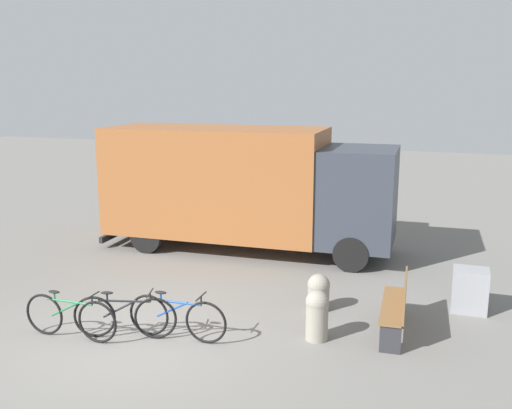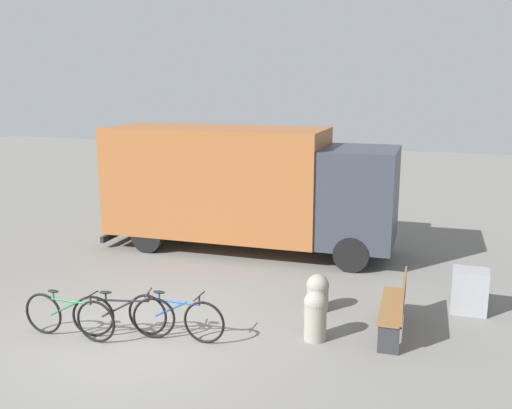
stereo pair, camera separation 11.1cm
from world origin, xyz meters
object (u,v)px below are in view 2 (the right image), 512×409
object	(u,v)px
park_bench	(397,304)
bollard_near_bench	(315,314)
bicycle_near	(69,316)
bicycle_far	(175,317)
delivery_truck	(245,184)
bicycle_middle	(123,316)
utility_box	(470,291)
bollard_far_bench	(318,292)

from	to	relation	value
park_bench	bollard_near_bench	bearing A→B (deg)	117.54
bicycle_near	bicycle_far	world-z (taller)	same
delivery_truck	bicycle_middle	distance (m)	5.87
bicycle_near	bicycle_middle	size ratio (longest dim) A/B	1.03
bicycle_far	park_bench	bearing A→B (deg)	21.74
delivery_truck	park_bench	size ratio (longest dim) A/B	4.09
bicycle_middle	utility_box	distance (m)	6.42
bicycle_middle	bollard_near_bench	bearing A→B (deg)	2.47
bicycle_near	bicycle_far	bearing A→B (deg)	17.29
bicycle_near	bollard_near_bench	distance (m)	4.18
bollard_near_bench	utility_box	size ratio (longest dim) A/B	1.05
delivery_truck	bicycle_far	world-z (taller)	delivery_truck
delivery_truck	bicycle_far	distance (m)	5.69
bicycle_near	bollard_far_bench	bearing A→B (deg)	34.27
bicycle_near	park_bench	bearing A→B (deg)	20.74
park_bench	bollard_far_bench	world-z (taller)	park_bench
bicycle_near	bollard_far_bench	xyz separation A→B (m)	(3.69, 2.63, -0.02)
delivery_truck	utility_box	bearing A→B (deg)	-26.97
bicycle_far	utility_box	world-z (taller)	bicycle_far
bicycle_far	bicycle_near	bearing A→B (deg)	-163.35
delivery_truck	bollard_far_bench	bearing A→B (deg)	-53.23
delivery_truck	utility_box	distance (m)	6.20
bicycle_middle	bollard_near_bench	distance (m)	3.27
utility_box	bicycle_middle	bearing A→B (deg)	-150.11
bicycle_far	bollard_far_bench	world-z (taller)	bicycle_far
park_bench	utility_box	world-z (taller)	park_bench
park_bench	bicycle_middle	bearing A→B (deg)	108.78
utility_box	delivery_truck	bearing A→B (deg)	155.44
park_bench	bicycle_middle	size ratio (longest dim) A/B	1.06
delivery_truck	bollard_near_bench	world-z (taller)	delivery_truck
bollard_near_bench	bollard_far_bench	xyz separation A→B (m)	(-0.27, 1.28, -0.10)
bicycle_far	bollard_near_bench	xyz separation A→B (m)	(2.24, 0.77, 0.08)
delivery_truck	bicycle_near	distance (m)	6.25
bollard_near_bench	utility_box	world-z (taller)	bollard_near_bench
bicycle_near	utility_box	xyz separation A→B (m)	(6.42, 3.52, 0.02)
delivery_truck	utility_box	world-z (taller)	delivery_truck
bicycle_near	bicycle_far	distance (m)	1.81
delivery_truck	bicycle_near	bearing A→B (deg)	-100.96
bicycle_near	delivery_truck	bearing A→B (deg)	80.28
delivery_truck	bicycle_middle	world-z (taller)	delivery_truck
park_bench	delivery_truck	bearing A→B (deg)	44.22
delivery_truck	bollard_far_bench	xyz separation A→B (m)	(2.78, -3.42, -1.35)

